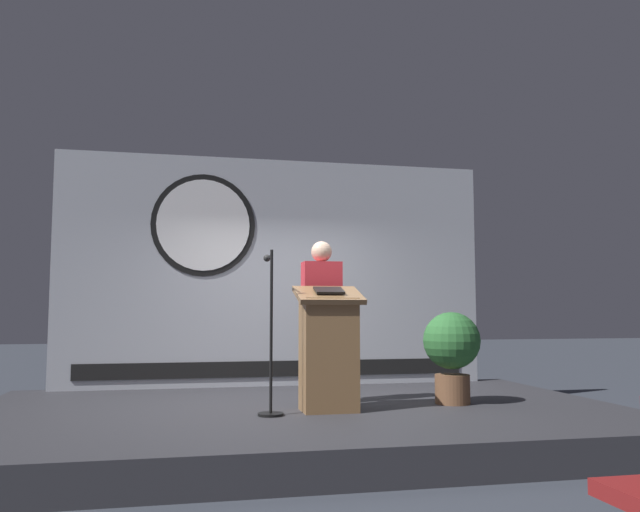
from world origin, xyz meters
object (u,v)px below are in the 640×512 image
at_px(microphone_stand, 270,356).
at_px(potted_plant, 452,348).
at_px(speaker_person, 322,320).
at_px(podium, 329,350).

distance_m(microphone_stand, potted_plant, 1.97).
distance_m(speaker_person, potted_plant, 1.39).
height_order(podium, potted_plant, podium).
distance_m(speaker_person, microphone_stand, 0.91).
bearing_deg(speaker_person, potted_plant, -11.72).
bearing_deg(potted_plant, podium, -171.48).
bearing_deg(podium, microphone_stand, -170.06).
relative_size(podium, potted_plant, 1.28).
bearing_deg(podium, potted_plant, 8.52).
bearing_deg(potted_plant, microphone_stand, -171.06).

